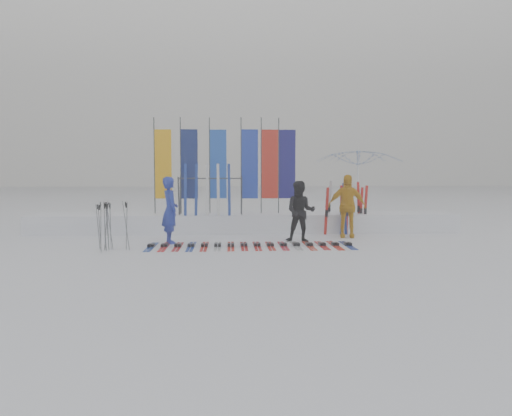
{
  "coord_description": "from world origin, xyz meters",
  "views": [
    {
      "loc": [
        -0.54,
        -11.97,
        1.97
      ],
      "look_at": [
        0.2,
        1.6,
        1.0
      ],
      "focal_mm": 35.0,
      "sensor_mm": 36.0,
      "label": 1
    }
  ],
  "objects": [
    {
      "name": "ski_row",
      "position": [
        0.02,
        1.21,
        0.04
      ],
      "size": [
        5.42,
        1.69,
        0.07
      ],
      "color": "navy",
      "rests_on": "ground"
    },
    {
      "name": "person_blue",
      "position": [
        -2.17,
        1.93,
        0.93
      ],
      "size": [
        0.65,
        0.79,
        1.85
      ],
      "primitive_type": "imported",
      "rotation": [
        0.0,
        0.0,
        1.92
      ],
      "color": "#1A2C9D",
      "rests_on": "ground"
    },
    {
      "name": "feather_flags",
      "position": [
        -0.54,
        4.8,
        2.24
      ],
      "size": [
        4.74,
        0.17,
        3.2
      ],
      "color": "#383A3F",
      "rests_on": "ground"
    },
    {
      "name": "upright_skis",
      "position": [
        3.31,
        4.17,
        0.8
      ],
      "size": [
        1.47,
        1.13,
        1.7
      ],
      "color": "red",
      "rests_on": "ground"
    },
    {
      "name": "pole_cluster",
      "position": [
        -3.59,
        0.79,
        0.61
      ],
      "size": [
        0.86,
        0.81,
        1.26
      ],
      "color": "#595B60",
      "rests_on": "ground"
    },
    {
      "name": "ground",
      "position": [
        0.0,
        0.0,
        0.0
      ],
      "size": [
        120.0,
        120.0,
        0.0
      ],
      "primitive_type": "plane",
      "color": "white",
      "rests_on": "ground"
    },
    {
      "name": "tent_canopy",
      "position": [
        4.2,
        6.11,
        1.46
      ],
      "size": [
        3.78,
        3.83,
        2.92
      ],
      "primitive_type": "imported",
      "rotation": [
        0.0,
        0.0,
        -0.21
      ],
      "color": "white",
      "rests_on": "ground"
    },
    {
      "name": "person_yellow",
      "position": [
        3.03,
        2.93,
        0.95
      ],
      "size": [
        1.19,
        0.67,
        1.91
      ],
      "primitive_type": "imported",
      "rotation": [
        0.0,
        0.0,
        -0.19
      ],
      "color": "orange",
      "rests_on": "ground"
    },
    {
      "name": "person_black",
      "position": [
        1.49,
        2.03,
        0.87
      ],
      "size": [
        0.97,
        0.83,
        1.73
      ],
      "primitive_type": "imported",
      "rotation": [
        0.0,
        0.0,
        -0.23
      ],
      "color": "black",
      "rests_on": "ground"
    },
    {
      "name": "snow_bank",
      "position": [
        0.0,
        4.6,
        0.3
      ],
      "size": [
        14.0,
        1.6,
        0.6
      ],
      "primitive_type": "cube",
      "color": "white",
      "rests_on": "ground"
    },
    {
      "name": "ski_rack",
      "position": [
        -1.13,
        4.2,
        1.38
      ],
      "size": [
        2.04,
        0.8,
        1.23
      ],
      "color": "#383A3F",
      "rests_on": "ground"
    }
  ]
}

